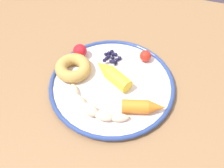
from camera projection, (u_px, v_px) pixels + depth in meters
name	position (u px, v px, depth m)	size (l,w,h in m)	color
dining_table	(113.00, 90.00, 0.85)	(1.20, 0.86, 0.71)	#8E6744
plate	(112.00, 85.00, 0.75)	(0.34, 0.34, 0.02)	silver
banana	(92.00, 108.00, 0.69)	(0.18, 0.09, 0.03)	beige
carrot_orange	(144.00, 107.00, 0.69)	(0.11, 0.06, 0.03)	orange
carrot_yellow	(112.00, 74.00, 0.75)	(0.12, 0.09, 0.04)	yellow
donut	(73.00, 68.00, 0.77)	(0.10, 0.10, 0.03)	tan
blueberry_pile	(112.00, 57.00, 0.81)	(0.05, 0.06, 0.02)	#191638
tomato_near	(80.00, 51.00, 0.80)	(0.04, 0.04, 0.04)	red
tomato_mid	(145.00, 56.00, 0.80)	(0.03, 0.03, 0.03)	red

